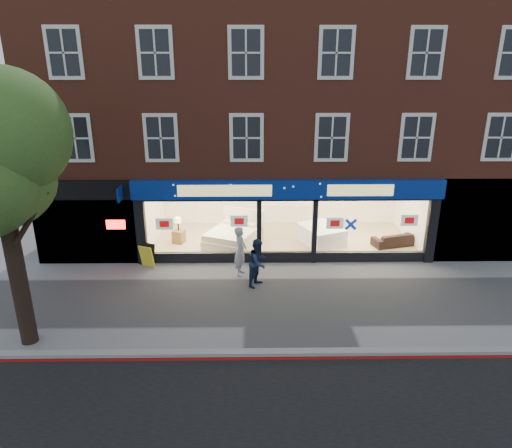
{
  "coord_description": "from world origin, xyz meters",
  "views": [
    {
      "loc": [
        -1.38,
        -13.12,
        7.27
      ],
      "look_at": [
        -1.17,
        2.5,
        1.76
      ],
      "focal_mm": 32.0,
      "sensor_mm": 36.0,
      "label": 1
    }
  ],
  "objects_px": {
    "mattress_stack": "(321,234)",
    "sofa": "(394,239)",
    "pedestrian_blue": "(258,263)",
    "pedestrian_grey": "(240,251)",
    "display_bed": "(234,236)",
    "a_board": "(147,256)"
  },
  "relations": [
    {
      "from": "display_bed",
      "to": "pedestrian_grey",
      "type": "relative_size",
      "value": 1.54
    },
    {
      "from": "a_board",
      "to": "pedestrian_blue",
      "type": "xyz_separation_m",
      "value": [
        4.15,
        -1.58,
        0.4
      ]
    },
    {
      "from": "display_bed",
      "to": "sofa",
      "type": "distance_m",
      "value": 6.69
    },
    {
      "from": "mattress_stack",
      "to": "sofa",
      "type": "bearing_deg",
      "value": -6.61
    },
    {
      "from": "a_board",
      "to": "pedestrian_blue",
      "type": "relative_size",
      "value": 0.52
    },
    {
      "from": "display_bed",
      "to": "pedestrian_blue",
      "type": "bearing_deg",
      "value": -50.67
    },
    {
      "from": "mattress_stack",
      "to": "sofa",
      "type": "relative_size",
      "value": 1.23
    },
    {
      "from": "pedestrian_grey",
      "to": "pedestrian_blue",
      "type": "bearing_deg",
      "value": -138.44
    },
    {
      "from": "mattress_stack",
      "to": "pedestrian_blue",
      "type": "height_order",
      "value": "pedestrian_blue"
    },
    {
      "from": "display_bed",
      "to": "pedestrian_grey",
      "type": "bearing_deg",
      "value": -58.6
    },
    {
      "from": "mattress_stack",
      "to": "sofa",
      "type": "distance_m",
      "value": 3.02
    },
    {
      "from": "sofa",
      "to": "pedestrian_grey",
      "type": "distance_m",
      "value": 6.84
    },
    {
      "from": "pedestrian_grey",
      "to": "pedestrian_blue",
      "type": "distance_m",
      "value": 1.06
    },
    {
      "from": "sofa",
      "to": "pedestrian_grey",
      "type": "bearing_deg",
      "value": 5.86
    },
    {
      "from": "mattress_stack",
      "to": "sofa",
      "type": "xyz_separation_m",
      "value": [
        3.0,
        -0.35,
        -0.09
      ]
    },
    {
      "from": "pedestrian_grey",
      "to": "display_bed",
      "type": "bearing_deg",
      "value": 12.32
    },
    {
      "from": "display_bed",
      "to": "pedestrian_blue",
      "type": "height_order",
      "value": "pedestrian_blue"
    },
    {
      "from": "pedestrian_grey",
      "to": "pedestrian_blue",
      "type": "height_order",
      "value": "pedestrian_grey"
    },
    {
      "from": "a_board",
      "to": "pedestrian_blue",
      "type": "bearing_deg",
      "value": 2.6
    },
    {
      "from": "display_bed",
      "to": "pedestrian_blue",
      "type": "xyz_separation_m",
      "value": [
        0.97,
        -3.6,
        0.39
      ]
    },
    {
      "from": "display_bed",
      "to": "a_board",
      "type": "distance_m",
      "value": 3.77
    },
    {
      "from": "mattress_stack",
      "to": "pedestrian_blue",
      "type": "bearing_deg",
      "value": -126.16
    }
  ]
}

